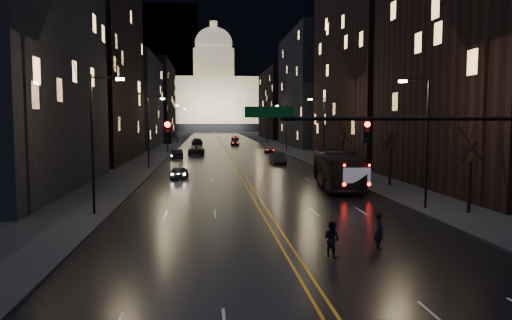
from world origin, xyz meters
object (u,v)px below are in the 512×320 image
object	(u,v)px
oncoming_car_b	(177,154)
pedestrian_a	(379,231)
traffic_signal	(416,142)
receding_car_a	(278,159)
pedestrian_b	(332,239)
oncoming_car_a	(179,172)
bus	(337,169)

from	to	relation	value
oncoming_car_b	pedestrian_a	distance (m)	56.55
traffic_signal	oncoming_car_b	size ratio (longest dim) A/B	3.64
oncoming_car_b	pedestrian_a	size ratio (longest dim) A/B	2.64
oncoming_car_b	receding_car_a	xyz separation A→B (m)	(14.33, -10.51, 0.02)
pedestrian_a	pedestrian_b	xyz separation A→B (m)	(-2.57, -1.08, -0.09)
traffic_signal	receding_car_a	world-z (taller)	traffic_signal
oncoming_car_a	pedestrian_a	bearing A→B (deg)	116.40
bus	oncoming_car_b	xyz separation A→B (m)	(-16.36, 33.95, -0.91)
receding_car_a	pedestrian_b	bearing A→B (deg)	-96.41
traffic_signal	oncoming_car_a	world-z (taller)	traffic_signal
receding_car_a	pedestrian_b	distance (m)	45.83
receding_car_a	pedestrian_a	distance (m)	44.60
pedestrian_b	oncoming_car_a	bearing A→B (deg)	-22.64
oncoming_car_a	pedestrian_a	distance (m)	31.49
pedestrian_a	traffic_signal	bearing A→B (deg)	-97.55
receding_car_a	oncoming_car_a	bearing A→B (deg)	-131.05
bus	receding_car_a	distance (m)	23.55
oncoming_car_a	traffic_signal	bearing A→B (deg)	118.79
oncoming_car_a	bus	bearing A→B (deg)	156.00
traffic_signal	bus	bearing A→B (deg)	84.81
receding_car_a	traffic_signal	bearing A→B (deg)	-91.22
pedestrian_a	oncoming_car_b	bearing A→B (deg)	18.14
oncoming_car_a	receding_car_a	xyz separation A→B (m)	(12.53, 15.08, 0.12)
oncoming_car_a	pedestrian_a	xyz separation A→B (m)	(11.04, -29.49, 0.22)
bus	pedestrian_a	xyz separation A→B (m)	(-3.52, -21.12, -0.80)
oncoming_car_a	receding_car_a	size ratio (longest dim) A/B	0.82
oncoming_car_a	pedestrian_b	bearing A→B (deg)	111.36
oncoming_car_a	pedestrian_b	size ratio (longest dim) A/B	2.48
oncoming_car_b	receding_car_a	size ratio (longest dim) A/B	0.98
bus	oncoming_car_b	world-z (taller)	bus
pedestrian_b	oncoming_car_b	bearing A→B (deg)	-27.76
oncoming_car_b	bus	bearing A→B (deg)	108.86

